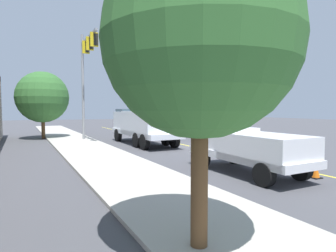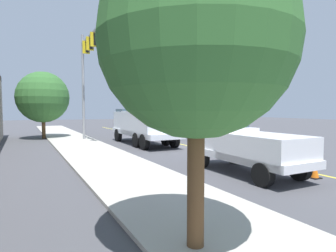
{
  "view_description": "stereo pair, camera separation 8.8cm",
  "coord_description": "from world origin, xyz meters",
  "px_view_note": "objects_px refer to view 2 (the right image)",
  "views": [
    {
      "loc": [
        -17.55,
        9.92,
        2.66
      ],
      "look_at": [
        1.88,
        1.0,
        1.4
      ],
      "focal_mm": 30.22,
      "sensor_mm": 36.0,
      "label": 1
    },
    {
      "loc": [
        -17.59,
        9.84,
        2.66
      ],
      "look_at": [
        1.88,
        1.0,
        1.4
      ],
      "focal_mm": 30.22,
      "sensor_mm": 36.0,
      "label": 2
    }
  ],
  "objects_px": {
    "utility_bucket_truck": "(143,123)",
    "traffic_cone_mid_front": "(195,145)",
    "passing_minivan": "(155,125)",
    "traffic_signal_mast": "(87,65)",
    "traffic_cone_leading": "(315,169)",
    "service_pickup_truck": "(247,147)",
    "traffic_cone_mid_rear": "(147,133)"
  },
  "relations": [
    {
      "from": "service_pickup_truck",
      "to": "traffic_signal_mast",
      "type": "height_order",
      "value": "traffic_signal_mast"
    },
    {
      "from": "passing_minivan",
      "to": "utility_bucket_truck",
      "type": "bearing_deg",
      "value": 152.52
    },
    {
      "from": "traffic_cone_mid_rear",
      "to": "traffic_signal_mast",
      "type": "bearing_deg",
      "value": 100.45
    },
    {
      "from": "service_pickup_truck",
      "to": "utility_bucket_truck",
      "type": "bearing_deg",
      "value": 2.96
    },
    {
      "from": "service_pickup_truck",
      "to": "traffic_cone_leading",
      "type": "height_order",
      "value": "service_pickup_truck"
    },
    {
      "from": "utility_bucket_truck",
      "to": "traffic_signal_mast",
      "type": "relative_size",
      "value": 0.93
    },
    {
      "from": "utility_bucket_truck",
      "to": "traffic_cone_mid_front",
      "type": "distance_m",
      "value": 5.26
    },
    {
      "from": "traffic_cone_mid_rear",
      "to": "passing_minivan",
      "type": "bearing_deg",
      "value": -30.38
    },
    {
      "from": "service_pickup_truck",
      "to": "traffic_cone_mid_rear",
      "type": "distance_m",
      "value": 15.45
    },
    {
      "from": "utility_bucket_truck",
      "to": "service_pickup_truck",
      "type": "relative_size",
      "value": 1.46
    },
    {
      "from": "passing_minivan",
      "to": "traffic_cone_leading",
      "type": "xyz_separation_m",
      "value": [
        -21.44,
        1.95,
        -0.63
      ]
    },
    {
      "from": "traffic_cone_leading",
      "to": "traffic_cone_mid_front",
      "type": "bearing_deg",
      "value": 3.69
    },
    {
      "from": "service_pickup_truck",
      "to": "passing_minivan",
      "type": "relative_size",
      "value": 1.17
    },
    {
      "from": "utility_bucket_truck",
      "to": "service_pickup_truck",
      "type": "height_order",
      "value": "utility_bucket_truck"
    },
    {
      "from": "passing_minivan",
      "to": "traffic_signal_mast",
      "type": "relative_size",
      "value": 0.55
    },
    {
      "from": "utility_bucket_truck",
      "to": "service_pickup_truck",
      "type": "xyz_separation_m",
      "value": [
        -11.25,
        -0.58,
        -0.49
      ]
    },
    {
      "from": "traffic_cone_leading",
      "to": "traffic_signal_mast",
      "type": "distance_m",
      "value": 18.2
    },
    {
      "from": "passing_minivan",
      "to": "traffic_cone_mid_rear",
      "type": "relative_size",
      "value": 5.5
    },
    {
      "from": "passing_minivan",
      "to": "traffic_cone_leading",
      "type": "height_order",
      "value": "passing_minivan"
    },
    {
      "from": "traffic_cone_mid_front",
      "to": "traffic_signal_mast",
      "type": "bearing_deg",
      "value": 35.31
    },
    {
      "from": "utility_bucket_truck",
      "to": "passing_minivan",
      "type": "bearing_deg",
      "value": -27.48
    },
    {
      "from": "traffic_cone_leading",
      "to": "traffic_signal_mast",
      "type": "relative_size",
      "value": 0.08
    },
    {
      "from": "traffic_cone_mid_front",
      "to": "traffic_cone_mid_rear",
      "type": "xyz_separation_m",
      "value": [
        8.87,
        0.05,
        0.08
      ]
    },
    {
      "from": "service_pickup_truck",
      "to": "traffic_cone_mid_front",
      "type": "bearing_deg",
      "value": -11.52
    },
    {
      "from": "traffic_cone_mid_front",
      "to": "utility_bucket_truck",
      "type": "bearing_deg",
      "value": 21.96
    },
    {
      "from": "traffic_cone_leading",
      "to": "traffic_cone_mid_rear",
      "type": "bearing_deg",
      "value": 1.93
    },
    {
      "from": "traffic_cone_mid_front",
      "to": "traffic_cone_leading",
      "type": "bearing_deg",
      "value": -176.31
    },
    {
      "from": "utility_bucket_truck",
      "to": "passing_minivan",
      "type": "relative_size",
      "value": 1.7
    },
    {
      "from": "traffic_cone_leading",
      "to": "traffic_cone_mid_front",
      "type": "distance_m",
      "value": 8.27
    },
    {
      "from": "passing_minivan",
      "to": "traffic_cone_mid_front",
      "type": "bearing_deg",
      "value": 169.33
    },
    {
      "from": "service_pickup_truck",
      "to": "traffic_cone_mid_front",
      "type": "distance_m",
      "value": 6.69
    },
    {
      "from": "traffic_cone_leading",
      "to": "traffic_cone_mid_front",
      "type": "height_order",
      "value": "traffic_cone_mid_front"
    }
  ]
}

